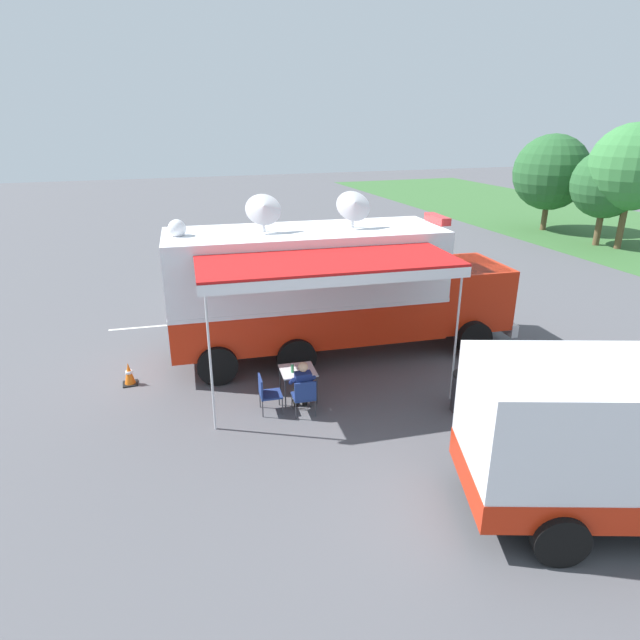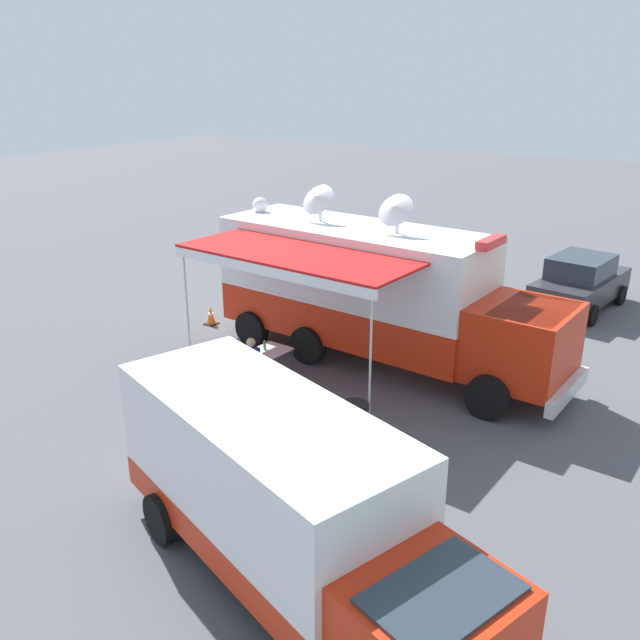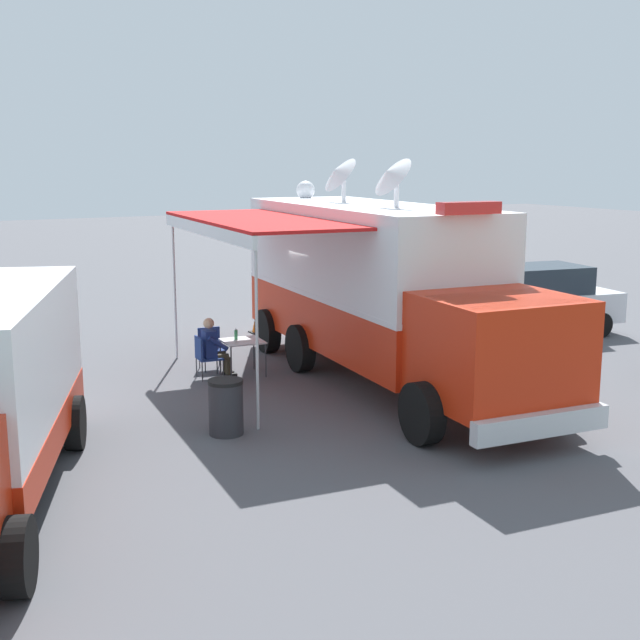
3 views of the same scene
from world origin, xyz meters
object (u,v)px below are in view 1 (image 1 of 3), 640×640
(water_bottle, at_px, (292,368))
(car_behind_truck, at_px, (355,254))
(seated_responder, at_px, (302,385))
(folding_table, at_px, (298,372))
(traffic_cone, at_px, (129,374))
(car_far_corner, at_px, (228,273))
(folding_chair_beside_table, at_px, (266,391))
(folding_chair_at_table, at_px, (304,395))
(trash_bin, at_px, (464,392))
(command_truck, at_px, (333,286))

(water_bottle, height_order, car_behind_truck, car_behind_truck)
(seated_responder, bearing_deg, folding_table, 172.86)
(car_behind_truck, bearing_deg, traffic_cone, -50.59)
(car_far_corner, bearing_deg, folding_chair_beside_table, -4.32)
(folding_chair_at_table, xyz_separation_m, traffic_cone, (-2.81, -3.66, -0.23))
(folding_table, height_order, trash_bin, trash_bin)
(seated_responder, bearing_deg, folding_chair_beside_table, -106.82)
(command_truck, bearing_deg, water_bottle, -37.97)
(folding_chair_at_table, bearing_deg, water_bottle, -175.27)
(traffic_cone, bearing_deg, folding_chair_at_table, 52.49)
(trash_bin, distance_m, traffic_cone, 8.05)
(folding_table, height_order, traffic_cone, folding_table)
(command_truck, bearing_deg, folding_chair_beside_table, -43.69)
(command_truck, distance_m, seated_responder, 3.63)
(command_truck, xyz_separation_m, folding_chair_beside_table, (2.66, -2.54, -1.43))
(folding_table, xyz_separation_m, folding_chair_beside_table, (0.38, -0.85, -0.16))
(trash_bin, bearing_deg, command_truck, -157.48)
(command_truck, bearing_deg, seated_responder, -31.43)
(seated_responder, height_order, trash_bin, seated_responder)
(folding_chair_beside_table, bearing_deg, trash_bin, 72.00)
(folding_table, xyz_separation_m, car_far_corner, (-8.23, -0.20, 0.21))
(trash_bin, bearing_deg, traffic_cone, -117.84)
(car_behind_truck, bearing_deg, trash_bin, -9.89)
(trash_bin, bearing_deg, car_behind_truck, 170.11)
(seated_responder, bearing_deg, car_behind_truck, 151.85)
(folding_chair_beside_table, bearing_deg, traffic_cone, -129.43)
(command_truck, xyz_separation_m, water_bottle, (2.36, -1.84, -1.11))
(folding_table, relative_size, folding_chair_at_table, 0.99)
(command_truck, height_order, folding_chair_beside_table, command_truck)
(folding_chair_beside_table, distance_m, traffic_cone, 3.77)
(command_truck, relative_size, folding_table, 11.17)
(folding_chair_at_table, bearing_deg, command_truck, 149.93)
(car_far_corner, bearing_deg, seated_responder, 0.80)
(trash_bin, xyz_separation_m, car_far_corner, (-9.98, -3.56, 0.42))
(folding_table, bearing_deg, car_far_corner, -178.61)
(car_far_corner, bearing_deg, water_bottle, 0.33)
(folding_chair_at_table, xyz_separation_m, trash_bin, (0.95, 3.45, -0.06))
(trash_bin, bearing_deg, water_bottle, -115.36)
(folding_chair_beside_table, bearing_deg, car_behind_truck, 147.94)
(folding_chair_at_table, height_order, traffic_cone, folding_chair_at_table)
(folding_chair_beside_table, xyz_separation_m, traffic_cone, (-2.39, -2.91, -0.23))
(folding_chair_beside_table, xyz_separation_m, seated_responder, (0.23, 0.77, 0.14))
(folding_chair_at_table, relative_size, car_behind_truck, 0.20)
(seated_responder, height_order, traffic_cone, seated_responder)
(water_bottle, relative_size, trash_bin, 0.25)
(water_bottle, distance_m, car_behind_truck, 11.01)
(water_bottle, bearing_deg, car_behind_truck, 150.19)
(car_behind_truck, bearing_deg, folding_chair_beside_table, -32.06)
(car_behind_truck, xyz_separation_m, car_far_corner, (1.24, -5.52, 0.00))
(seated_responder, xyz_separation_m, traffic_cone, (-2.62, -3.68, -0.37))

